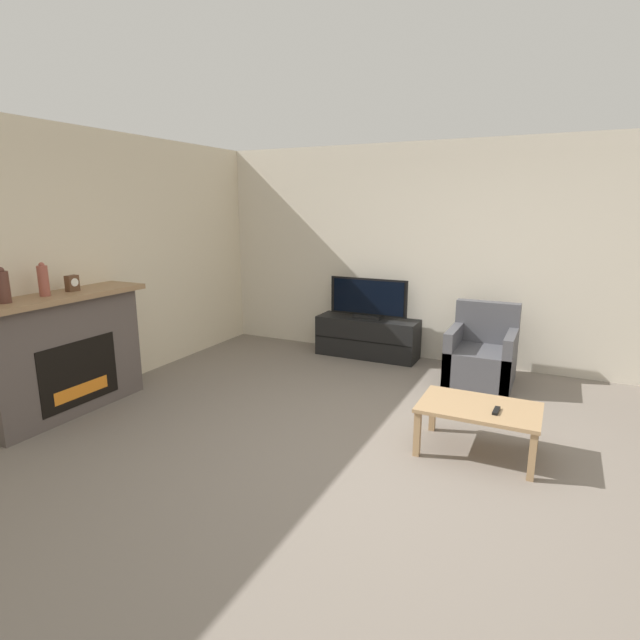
{
  "coord_description": "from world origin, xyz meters",
  "views": [
    {
      "loc": [
        1.17,
        -3.37,
        1.94
      ],
      "look_at": [
        -0.91,
        0.89,
        0.85
      ],
      "focal_mm": 28.0,
      "sensor_mm": 36.0,
      "label": 1
    }
  ],
  "objects": [
    {
      "name": "ground_plane",
      "position": [
        0.0,
        0.0,
        0.0
      ],
      "size": [
        24.0,
        24.0,
        0.0
      ],
      "primitive_type": "plane",
      "color": "slate"
    },
    {
      "name": "wall_back",
      "position": [
        0.0,
        2.85,
        1.35
      ],
      "size": [
        12.0,
        0.06,
        2.7
      ],
      "color": "beige",
      "rests_on": "ground"
    },
    {
      "name": "wall_left",
      "position": [
        -3.2,
        0.0,
        1.35
      ],
      "size": [
        0.06,
        12.0,
        2.7
      ],
      "color": "beige",
      "rests_on": "ground"
    },
    {
      "name": "fireplace",
      "position": [
        -2.97,
        -0.39,
        0.58
      ],
      "size": [
        0.51,
        1.62,
        1.15
      ],
      "color": "#564C47",
      "rests_on": "ground"
    },
    {
      "name": "mantel_vase_left",
      "position": [
        -2.96,
        -0.87,
        1.29
      ],
      "size": [
        0.11,
        0.11,
        0.3
      ],
      "color": "#512D23",
      "rests_on": "fireplace"
    },
    {
      "name": "mantel_vase_centre_left",
      "position": [
        -2.96,
        -0.51,
        1.3
      ],
      "size": [
        0.09,
        0.09,
        0.3
      ],
      "color": "#994C3D",
      "rests_on": "fireplace"
    },
    {
      "name": "mantel_clock",
      "position": [
        -2.95,
        -0.22,
        1.23
      ],
      "size": [
        0.08,
        0.11,
        0.15
      ],
      "color": "brown",
      "rests_on": "fireplace"
    },
    {
      "name": "tv_stand",
      "position": [
        -1.03,
        2.57,
        0.26
      ],
      "size": [
        1.32,
        0.43,
        0.52
      ],
      "color": "black",
      "rests_on": "ground"
    },
    {
      "name": "tv",
      "position": [
        -1.03,
        2.57,
        0.76
      ],
      "size": [
        1.03,
        0.18,
        0.52
      ],
      "color": "black",
      "rests_on": "tv_stand"
    },
    {
      "name": "armchair",
      "position": [
        0.46,
        2.21,
        0.29
      ],
      "size": [
        0.7,
        0.76,
        0.87
      ],
      "color": "#4C4C51",
      "rests_on": "ground"
    },
    {
      "name": "coffee_table",
      "position": [
        0.69,
        0.48,
        0.35
      ],
      "size": [
        0.92,
        0.59,
        0.4
      ],
      "color": "#A37F56",
      "rests_on": "ground"
    },
    {
      "name": "remote",
      "position": [
        0.82,
        0.41,
        0.41
      ],
      "size": [
        0.04,
        0.15,
        0.02
      ],
      "rotation": [
        0.0,
        0.0,
        -0.03
      ],
      "color": "black",
      "rests_on": "coffee_table"
    }
  ]
}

